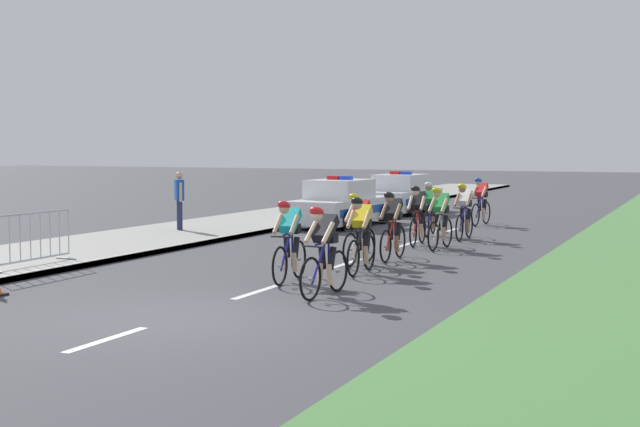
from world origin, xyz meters
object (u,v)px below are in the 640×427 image
cyclist_second (289,240)px  police_car_nearest (341,205)px  cyclist_ninth (430,208)px  cyclist_tenth (481,201)px  cyclist_third (361,234)px  cyclist_eighth (464,211)px  cyclist_sixth (440,217)px  cyclist_fifth (393,225)px  cyclist_seventh (418,215)px  cyclist_fourth (359,228)px  spectator_closest (179,197)px  crowd_barrier_front (30,239)px  cyclist_lead (324,250)px  police_car_second (401,195)px

cyclist_second → police_car_nearest: 11.30m
cyclist_ninth → cyclist_tenth: (0.51, 3.80, 0.00)m
cyclist_third → cyclist_eighth: (0.21, 6.91, 0.00)m
police_car_nearest → cyclist_sixth: bearing=-44.9°
cyclist_fifth → cyclist_ninth: 5.51m
cyclist_second → cyclist_seventh: same height
cyclist_fourth → spectator_closest: (-7.08, 3.71, 0.30)m
cyclist_third → crowd_barrier_front: size_ratio=0.74×
cyclist_third → spectator_closest: bearing=147.0°
cyclist_tenth → crowd_barrier_front: 14.99m
cyclist_lead → cyclist_sixth: 7.21m
cyclist_second → police_car_second: police_car_second is taller
cyclist_tenth → spectator_closest: spectator_closest is taller
cyclist_second → cyclist_tenth: size_ratio=1.00×
cyclist_fifth → cyclist_ninth: (-0.85, 5.44, 0.00)m
cyclist_fourth → police_car_second: police_car_second is taller
cyclist_seventh → spectator_closest: (-7.10, -0.19, 0.30)m
cyclist_tenth → spectator_closest: size_ratio=1.03×
cyclist_tenth → police_car_second: police_car_second is taller
police_car_nearest → cyclist_ninth: bearing=-25.1°
cyclist_second → cyclist_fourth: size_ratio=1.00×
police_car_nearest → cyclist_lead: bearing=-67.9°
cyclist_second → cyclist_fifth: bearing=79.2°
cyclist_ninth → police_car_second: (-3.44, 7.40, -0.11)m
cyclist_fourth → cyclist_fifth: same height
cyclist_third → cyclist_sixth: same height
spectator_closest → police_car_nearest: bearing=52.7°
cyclist_tenth → police_car_nearest: police_car_nearest is taller
cyclist_third → cyclist_tenth: size_ratio=1.00×
cyclist_eighth → cyclist_ninth: bearing=151.0°
crowd_barrier_front → cyclist_fifth: bearing=37.5°
cyclist_second → cyclist_third: (0.81, 1.55, 0.00)m
cyclist_sixth → police_car_nearest: police_car_nearest is taller
cyclist_fourth → cyclist_ninth: 6.34m
cyclist_second → cyclist_ninth: same height
cyclist_lead → police_car_nearest: (-4.80, 11.84, -0.11)m
police_car_second → spectator_closest: spectator_closest is taller
cyclist_sixth → cyclist_ninth: (-1.20, 3.02, 0.00)m
cyclist_fourth → cyclist_eighth: same height
cyclist_second → cyclist_eighth: 8.52m
cyclist_fifth → cyclist_third: bearing=-87.2°
cyclist_third → police_car_nearest: bearing=115.6°
police_car_second → cyclist_second: bearing=-77.7°
cyclist_lead → cyclist_tenth: (-0.86, 14.03, 0.00)m
cyclist_tenth → police_car_second: 5.34m
cyclist_eighth → crowd_barrier_front: (-6.35, -9.42, -0.14)m
police_car_second → cyclist_tenth: bearing=-42.4°
cyclist_fifth → cyclist_fourth: bearing=-116.4°
cyclist_lead → cyclist_seventh: bearing=96.8°
cyclist_fifth → cyclist_sixth: same height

